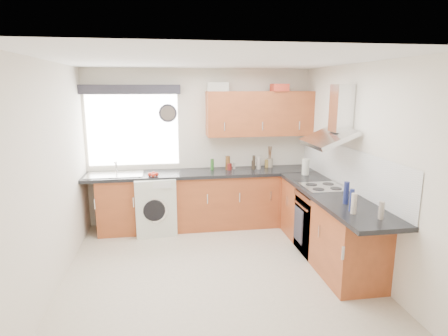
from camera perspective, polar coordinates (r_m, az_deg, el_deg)
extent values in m
plane|color=beige|center=(4.80, -1.41, -15.22)|extent=(3.60, 3.60, 0.00)
cube|color=white|center=(4.27, -1.60, 16.06)|extent=(3.60, 3.60, 0.02)
cube|color=silver|center=(6.13, -3.70, 3.16)|extent=(3.60, 0.02, 2.50)
cube|color=silver|center=(2.67, 3.62, -8.99)|extent=(3.60, 0.02, 2.50)
cube|color=silver|center=(4.51, -24.81, -1.26)|extent=(0.02, 3.60, 2.50)
cube|color=silver|center=(4.93, 19.71, 0.23)|extent=(0.02, 3.60, 2.50)
cube|color=beige|center=(6.07, -13.69, 5.61)|extent=(1.40, 0.02, 1.10)
cube|color=#26242C|center=(5.95, -14.07, 11.55)|extent=(1.50, 0.18, 0.14)
cube|color=white|center=(5.20, 18.00, 0.15)|extent=(0.01, 3.00, 0.54)
cube|color=brown|center=(6.02, -4.29, -5.03)|extent=(3.00, 0.58, 0.86)
cube|color=brown|center=(6.34, 10.33, -4.32)|extent=(0.60, 0.60, 0.86)
cube|color=brown|center=(5.16, 15.39, -8.47)|extent=(0.58, 2.10, 0.86)
cube|color=black|center=(5.90, -3.38, -0.80)|extent=(3.60, 0.62, 0.05)
cube|color=black|center=(4.88, 16.30, -4.07)|extent=(0.62, 2.42, 0.05)
cube|color=black|center=(5.28, 14.62, -7.98)|extent=(0.56, 0.58, 0.85)
cube|color=silver|center=(5.14, 14.92, -2.82)|extent=(0.52, 0.52, 0.01)
cube|color=brown|center=(6.05, 5.46, 8.26)|extent=(1.70, 0.35, 0.70)
cube|color=beige|center=(5.90, -10.51, -5.47)|extent=(0.66, 0.64, 0.88)
cylinder|color=#26242C|center=(6.00, -8.55, 8.26)|extent=(0.29, 0.04, 0.29)
cube|color=beige|center=(6.01, -0.84, 12.28)|extent=(0.36, 0.29, 0.14)
cube|color=#BA3622|center=(6.02, 8.46, 12.04)|extent=(0.26, 0.22, 0.11)
cylinder|color=gray|center=(6.27, 6.96, 0.80)|extent=(0.13, 0.13, 0.14)
cylinder|color=beige|center=(5.80, 12.34, 0.17)|extent=(0.12, 0.12, 0.24)
cylinder|color=brown|center=(6.01, 0.57, 0.78)|extent=(0.07, 0.07, 0.22)
cylinder|color=#5D1813|center=(5.99, 0.84, 0.19)|extent=(0.07, 0.07, 0.11)
cylinder|color=black|center=(6.10, 4.40, 0.49)|extent=(0.04, 0.04, 0.13)
cylinder|color=#A09489|center=(6.09, 5.31, 0.80)|extent=(0.08, 0.08, 0.21)
cylinder|color=olive|center=(6.23, 6.49, 0.68)|extent=(0.06, 0.06, 0.13)
cylinder|color=#26551E|center=(6.00, -1.81, 0.55)|extent=(0.06, 0.06, 0.18)
cylinder|color=#A49A8B|center=(6.08, 1.55, 0.29)|extent=(0.04, 0.04, 0.09)
cylinder|color=#2D2419|center=(6.05, 4.55, 0.85)|extent=(0.04, 0.04, 0.23)
cylinder|color=#BAAE9F|center=(4.16, 19.18, -5.15)|extent=(0.06, 0.06, 0.22)
cylinder|color=gray|center=(4.10, 22.86, -5.95)|extent=(0.06, 0.06, 0.18)
cylinder|color=navy|center=(4.24, 18.88, -4.66)|extent=(0.05, 0.05, 0.24)
cylinder|color=navy|center=(4.48, 18.14, -3.62)|extent=(0.06, 0.06, 0.26)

